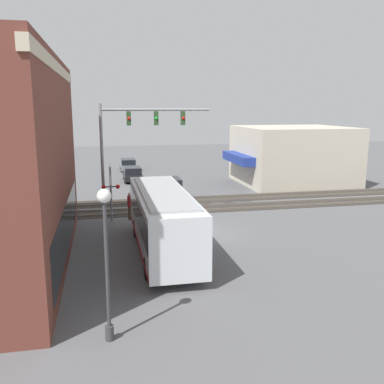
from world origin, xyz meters
TOP-DOWN VIEW (x-y plane):
  - ground_plane at (0.00, 0.00)m, footprint 120.00×120.00m
  - shop_building at (14.87, -12.42)m, footprint 9.58×11.13m
  - city_bus at (-2.92, 2.80)m, footprint 10.43×2.59m
  - traffic_signal_gantry at (4.19, 3.66)m, footprint 0.42×7.19m
  - crossing_signal at (3.88, 5.25)m, footprint 1.41×1.18m
  - streetlamp at (-11.05, 5.67)m, footprint 0.44×0.44m
  - rail_track_near at (6.00, 0.00)m, footprint 2.60×60.00m
  - rail_track_far at (9.20, 0.00)m, footprint 2.60×60.00m
  - parked_car_silver at (11.29, 0.20)m, footprint 4.54×1.82m
  - parked_car_black at (19.21, 2.80)m, footprint 4.26×1.82m
  - parked_car_grey at (26.92, 2.80)m, footprint 4.69×1.82m
  - pedestrian_at_crossing at (4.02, 4.04)m, footprint 0.34×0.34m
  - pedestrian_near_bus at (-0.82, 0.88)m, footprint 0.34×0.34m

SIDE VIEW (x-z plane):
  - ground_plane at x=0.00m, z-range 0.00..0.00m
  - rail_track_near at x=6.00m, z-range -0.05..0.10m
  - rail_track_far at x=9.20m, z-range -0.05..0.10m
  - parked_car_grey at x=26.92m, z-range -0.04..1.34m
  - parked_car_black at x=19.21m, z-range -0.05..1.40m
  - parked_car_silver at x=11.29m, z-range -0.06..1.46m
  - pedestrian_near_bus at x=-0.82m, z-range 0.02..1.75m
  - pedestrian_at_crossing at x=4.02m, z-range 0.03..1.87m
  - city_bus at x=-2.92m, z-range 0.16..3.42m
  - crossing_signal at x=3.88m, z-range 0.39..4.20m
  - shop_building at x=14.87m, z-range 0.00..5.51m
  - streetlamp at x=-11.05m, z-range 0.48..5.45m
  - traffic_signal_gantry at x=4.19m, z-range 1.80..9.42m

